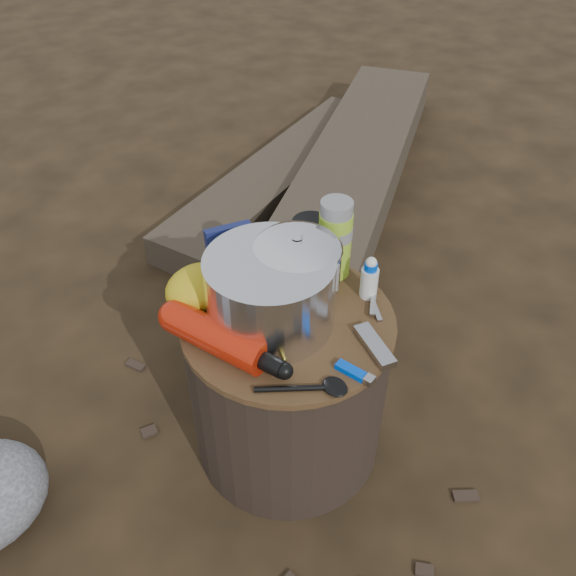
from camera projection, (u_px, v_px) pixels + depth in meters
ground at (288, 438)px, 1.47m from camera, size 60.00×60.00×0.00m
stump at (288, 384)px, 1.34m from camera, size 0.43×0.43×0.40m
log_main at (348, 184)px, 2.21m from camera, size 1.73×1.41×0.16m
log_small at (280, 174)px, 2.32m from camera, size 1.27×0.72×0.11m
foil_windscreen at (270, 292)px, 1.16m from camera, size 0.25×0.25×0.15m
camping_pot at (297, 273)px, 1.19m from camera, size 0.17×0.17×0.17m
fuel_bottle at (217, 337)px, 1.12m from camera, size 0.16×0.28×0.07m
thermos at (335, 239)px, 1.27m from camera, size 0.07×0.07×0.18m
travel_mug at (310, 244)px, 1.30m from camera, size 0.08×0.08×0.12m
stuff_sack at (199, 289)px, 1.21m from camera, size 0.14×0.11×0.10m
food_pouch at (231, 253)px, 1.27m from camera, size 0.10×0.04×0.13m
lighter at (351, 371)px, 1.10m from camera, size 0.04×0.08×0.01m
multitool at (374, 346)px, 1.14m from camera, size 0.06×0.12×0.02m
pot_grabber at (372, 298)px, 1.25m from camera, size 0.11×0.13×0.01m
spork at (293, 388)px, 1.07m from camera, size 0.15×0.12×0.01m
squeeze_bottle at (369, 279)px, 1.24m from camera, size 0.04×0.04×0.09m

